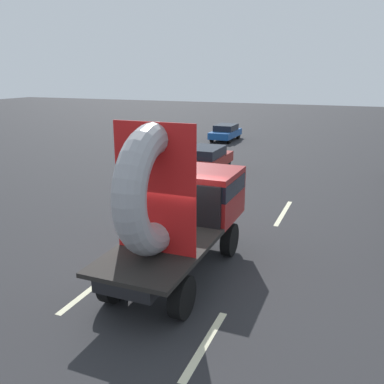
{
  "coord_description": "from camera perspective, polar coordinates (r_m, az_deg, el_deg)",
  "views": [
    {
      "loc": [
        4.24,
        -8.65,
        4.98
      ],
      "look_at": [
        0.3,
        1.05,
        1.95
      ],
      "focal_mm": 38.85,
      "sensor_mm": 36.0,
      "label": 1
    }
  ],
  "objects": [
    {
      "name": "ground_plane",
      "position": [
        10.85,
        -3.62,
        -11.22
      ],
      "size": [
        120.0,
        120.0,
        0.0
      ],
      "primitive_type": "plane",
      "color": "#28282B"
    },
    {
      "name": "flatbed_truck",
      "position": [
        10.3,
        -1.5,
        -1.46
      ],
      "size": [
        2.02,
        5.32,
        4.01
      ],
      "color": "black",
      "rests_on": "ground_plane"
    },
    {
      "name": "distant_sedan",
      "position": [
        21.31,
        1.92,
        4.56
      ],
      "size": [
        1.72,
        4.01,
        1.31
      ],
      "color": "black",
      "rests_on": "ground_plane"
    },
    {
      "name": "lane_dash_left_near",
      "position": [
        10.35,
        -14.19,
        -13.14
      ],
      "size": [
        0.16,
        2.1,
        0.01
      ],
      "primitive_type": "cube",
      "rotation": [
        0.0,
        0.0,
        1.57
      ],
      "color": "beige",
      "rests_on": "ground_plane"
    },
    {
      "name": "lane_dash_left_far",
      "position": [
        16.45,
        1.25,
        -1.46
      ],
      "size": [
        0.16,
        2.77,
        0.01
      ],
      "primitive_type": "cube",
      "rotation": [
        0.0,
        0.0,
        1.57
      ],
      "color": "beige",
      "rests_on": "ground_plane"
    },
    {
      "name": "lane_dash_right_near",
      "position": [
        8.41,
        1.82,
        -20.14
      ],
      "size": [
        0.16,
        2.27,
        0.01
      ],
      "primitive_type": "cube",
      "rotation": [
        0.0,
        0.0,
        1.57
      ],
      "color": "beige",
      "rests_on": "ground_plane"
    },
    {
      "name": "lane_dash_right_far",
      "position": [
        15.63,
        12.45,
        -2.81
      ],
      "size": [
        0.16,
        2.95,
        0.01
      ],
      "primitive_type": "cube",
      "rotation": [
        0.0,
        0.0,
        1.57
      ],
      "color": "beige",
      "rests_on": "ground_plane"
    },
    {
      "name": "oncoming_car",
      "position": [
        31.65,
        4.63,
        8.22
      ],
      "size": [
        1.56,
        3.63,
        1.19
      ],
      "color": "black",
      "rests_on": "ground_plane"
    }
  ]
}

